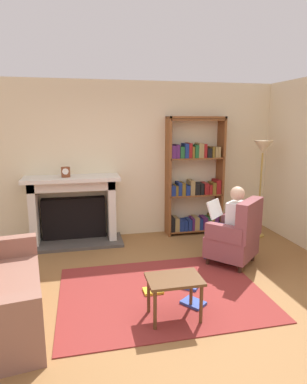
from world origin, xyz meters
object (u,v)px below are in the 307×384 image
Objects in this scene: seated_reader at (229,221)px; bookshelf at (194,181)px; floor_lamp at (262,156)px; mantel_clock at (66,172)px; fireplace at (73,208)px; armchair_reading at (236,236)px; side_table at (174,284)px.

bookshelf is at bearing -129.72° from seated_reader.
bookshelf is 1.24× the size of floor_lamp.
seated_reader is (2.28, -1.23, -0.61)m from mantel_clock.
fireplace is 0.64m from mantel_clock.
mantel_clock is 2.25m from bookshelf.
armchair_reading is 1.73× the size of side_table.
armchair_reading is at bearing -132.48° from floor_lamp.
bookshelf is at bearing 3.49° from mantel_clock.
side_table is 3.22m from floor_lamp.
mantel_clock is at bearing -70.34° from seated_reader.
mantel_clock is at bearing -176.51° from bookshelf.
mantel_clock reaches higher than seated_reader.
fireplace is at bearing -179.11° from bookshelf.
armchair_reading is (2.36, -1.32, -0.80)m from mantel_clock.
floor_lamp is at bearing -22.53° from bookshelf.
bookshelf is 1.85× the size of seated_reader.
mantel_clock is at bearing 114.81° from side_table.
seated_reader is 0.67× the size of floor_lamp.
floor_lamp reaches higher than armchair_reading.
floor_lamp reaches higher than side_table.
armchair_reading is at bearing -29.23° from mantel_clock.
bookshelf is 3.76× the size of side_table.
floor_lamp is (1.01, 0.93, 0.82)m from seated_reader.
side_table is (1.03, -2.53, -0.22)m from fireplace.
armchair_reading reaches higher than side_table.
armchair_reading is 1.66m from side_table.
side_table is (1.12, -2.43, -0.84)m from mantel_clock.
mantel_clock reaches higher than fireplace.
fireplace reaches higher than seated_reader.
mantel_clock is 2.82m from armchair_reading.
fireplace reaches higher than armchair_reading.
mantel_clock is 2.81m from side_table.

